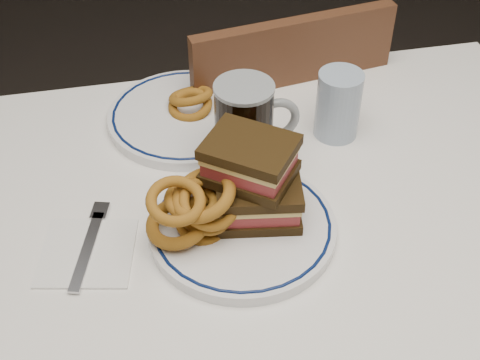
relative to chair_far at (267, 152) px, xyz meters
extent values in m
cube|color=white|center=(-0.19, -0.48, 0.26)|extent=(1.26, 0.86, 0.03)
cylinder|color=#402514|center=(0.35, -0.14, -0.12)|extent=(0.06, 0.06, 0.71)
cube|color=white|center=(-0.19, -0.05, 0.17)|extent=(1.26, 0.01, 0.17)
cube|color=#402514|center=(-0.01, 0.07, -0.06)|extent=(0.46, 0.46, 0.04)
cylinder|color=#402514|center=(0.14, 0.27, -0.28)|extent=(0.03, 0.03, 0.40)
cylinder|color=#402514|center=(0.19, -0.08, -0.28)|extent=(0.03, 0.03, 0.40)
cylinder|color=#402514|center=(-0.21, 0.22, -0.28)|extent=(0.03, 0.03, 0.40)
cylinder|color=#402514|center=(-0.16, -0.13, -0.28)|extent=(0.03, 0.03, 0.40)
cube|color=#402514|center=(0.02, -0.11, 0.18)|extent=(0.41, 0.09, 0.45)
cylinder|color=white|center=(-0.16, -0.49, 0.28)|extent=(0.28, 0.28, 0.02)
torus|color=#091949|center=(-0.16, -0.49, 0.29)|extent=(0.27, 0.27, 0.01)
cube|color=black|center=(-0.14, -0.48, 0.30)|extent=(0.14, 0.12, 0.02)
cube|color=#A3332F|center=(-0.14, -0.48, 0.32)|extent=(0.13, 0.11, 0.02)
cube|color=#E0BC64|center=(-0.14, -0.48, 0.33)|extent=(0.13, 0.11, 0.01)
cube|color=black|center=(-0.14, -0.48, 0.35)|extent=(0.14, 0.12, 0.02)
cube|color=black|center=(-0.15, -0.46, 0.36)|extent=(0.16, 0.15, 0.02)
cube|color=#A3332F|center=(-0.15, -0.46, 0.38)|extent=(0.15, 0.14, 0.02)
cube|color=#E0BC64|center=(-0.15, -0.46, 0.40)|extent=(0.15, 0.14, 0.01)
cube|color=black|center=(-0.15, -0.46, 0.41)|extent=(0.16, 0.15, 0.02)
torus|color=brown|center=(-0.22, -0.48, 0.30)|extent=(0.09, 0.09, 0.06)
torus|color=brown|center=(-0.26, -0.49, 0.31)|extent=(0.10, 0.10, 0.04)
torus|color=brown|center=(-0.22, -0.49, 0.32)|extent=(0.08, 0.08, 0.03)
torus|color=brown|center=(-0.22, -0.48, 0.33)|extent=(0.11, 0.10, 0.07)
torus|color=brown|center=(-0.23, -0.48, 0.34)|extent=(0.08, 0.08, 0.03)
torus|color=brown|center=(-0.21, -0.49, 0.34)|extent=(0.09, 0.09, 0.06)
torus|color=brown|center=(-0.22, -0.49, 0.36)|extent=(0.10, 0.10, 0.06)
torus|color=brown|center=(-0.26, -0.50, 0.37)|extent=(0.09, 0.09, 0.04)
cylinder|color=silver|center=(-0.22, -0.42, 0.30)|extent=(0.05, 0.05, 0.03)
cylinder|color=maroon|center=(-0.22, -0.42, 0.31)|extent=(0.04, 0.04, 0.01)
cylinder|color=black|center=(-0.13, -0.34, 0.35)|extent=(0.09, 0.09, 0.16)
cylinder|color=gray|center=(-0.13, -0.34, 0.43)|extent=(0.10, 0.10, 0.01)
torus|color=gray|center=(-0.08, -0.34, 0.35)|extent=(0.08, 0.02, 0.08)
cylinder|color=#92A5BD|center=(0.05, -0.29, 0.33)|extent=(0.08, 0.08, 0.12)
cylinder|color=white|center=(-0.21, -0.20, 0.28)|extent=(0.28, 0.28, 0.02)
torus|color=#091949|center=(-0.21, -0.20, 0.29)|extent=(0.26, 0.26, 0.01)
torus|color=brown|center=(-0.20, -0.19, 0.30)|extent=(0.08, 0.08, 0.04)
torus|color=brown|center=(-0.19, -0.18, 0.31)|extent=(0.09, 0.08, 0.05)
cube|color=white|center=(-0.39, -0.49, 0.27)|extent=(0.16, 0.16, 0.00)
cube|color=#AEAEB3|center=(-0.39, -0.49, 0.28)|extent=(0.06, 0.15, 0.00)
cube|color=#AEAEB3|center=(-0.37, -0.41, 0.28)|extent=(0.03, 0.04, 0.00)
camera|label=1|loc=(-0.31, -1.17, 1.00)|focal=50.00mm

